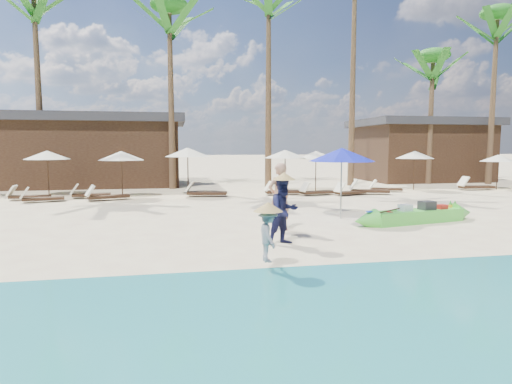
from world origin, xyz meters
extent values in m
plane|color=#F6EAB6|center=(0.00, 0.00, 0.00)|extent=(240.00, 240.00, 0.00)
cube|color=tan|center=(0.00, -5.00, 0.00)|extent=(240.00, 4.50, 0.01)
cube|color=#4ED541|center=(4.18, 1.62, 0.19)|extent=(3.31, 1.32, 0.39)
cube|color=white|center=(4.18, 1.62, 0.21)|extent=(2.83, 1.05, 0.18)
cube|color=#262628|center=(4.58, 1.70, 0.48)|extent=(0.52, 0.44, 0.36)
cube|color=silver|center=(3.77, 1.59, 0.44)|extent=(0.41, 0.37, 0.29)
cube|color=#B11E17|center=(5.14, 1.77, 0.41)|extent=(0.35, 0.31, 0.23)
cylinder|color=#B11E17|center=(3.16, 1.46, 0.35)|extent=(0.23, 0.23, 0.09)
cylinder|color=#262628|center=(2.94, 1.31, 0.34)|extent=(0.20, 0.20, 0.08)
sphere|color=tan|center=(2.62, 1.30, 0.39)|extent=(0.18, 0.18, 0.18)
cylinder|color=yellow|center=(5.61, 2.00, 0.39)|extent=(0.14, 0.14, 0.18)
cylinder|color=yellow|center=(5.81, 2.04, 0.39)|extent=(0.14, 0.14, 0.18)
imported|color=#AF785E|center=(-0.36, 1.17, 0.96)|extent=(0.81, 0.66, 1.92)
imported|color=#15173C|center=(-0.66, -0.51, 0.82)|extent=(0.97, 0.87, 1.64)
imported|color=gray|center=(-1.52, -2.63, 0.69)|extent=(0.41, 0.68, 1.03)
cylinder|color=#99999E|center=(2.14, 2.81, 1.13)|extent=(0.05, 0.05, 2.27)
cone|color=#131DB9|center=(2.14, 2.81, 2.11)|extent=(2.17, 2.17, 0.44)
cylinder|color=#3A2717|center=(-9.30, 11.86, 1.06)|extent=(0.05, 0.05, 2.13)
cone|color=white|center=(-9.30, 11.86, 1.98)|extent=(2.13, 2.13, 0.43)
cube|color=#3A2717|center=(-9.64, 10.16, 0.15)|extent=(1.65, 0.55, 0.12)
cube|color=white|center=(-10.36, 10.15, 0.44)|extent=(0.37, 0.54, 0.48)
cube|color=#3A2717|center=(-8.81, 9.24, 0.14)|extent=(1.71, 0.89, 0.12)
cube|color=white|center=(-9.52, 9.07, 0.43)|extent=(0.48, 0.60, 0.48)
cylinder|color=#3A2717|center=(-5.66, 10.29, 1.06)|extent=(0.05, 0.05, 2.11)
cone|color=white|center=(-5.66, 10.29, 1.96)|extent=(2.11, 2.11, 0.42)
cube|color=#3A2717|center=(-7.05, 10.39, 0.15)|extent=(1.73, 0.74, 0.12)
cube|color=white|center=(-7.78, 10.30, 0.44)|extent=(0.44, 0.58, 0.49)
cube|color=#3A2717|center=(-6.15, 9.39, 0.16)|extent=(1.85, 1.10, 0.12)
cube|color=white|center=(-6.89, 9.14, 0.47)|extent=(0.56, 0.67, 0.51)
cylinder|color=#3A2717|center=(-2.59, 10.89, 1.14)|extent=(0.06, 0.06, 2.27)
cone|color=white|center=(-2.59, 10.89, 2.11)|extent=(2.27, 2.27, 0.45)
cube|color=#3A2717|center=(-1.73, 9.97, 0.16)|extent=(1.95, 0.97, 0.13)
cube|color=white|center=(-2.54, 10.14, 0.49)|extent=(0.53, 0.68, 0.54)
cylinder|color=#3A2717|center=(2.44, 11.24, 1.08)|extent=(0.05, 0.05, 2.16)
cone|color=white|center=(2.44, 11.24, 2.01)|extent=(2.16, 2.16, 0.43)
cube|color=#3A2717|center=(2.02, 10.00, 0.15)|extent=(1.70, 0.55, 0.12)
cube|color=white|center=(1.27, 10.00, 0.45)|extent=(0.38, 0.55, 0.50)
cube|color=#3A2717|center=(3.66, 9.54, 0.15)|extent=(1.73, 0.88, 0.12)
cube|color=white|center=(2.95, 9.38, 0.44)|extent=(0.48, 0.60, 0.48)
cylinder|color=#3A2717|center=(4.19, 11.44, 1.05)|extent=(0.05, 0.05, 2.09)
cone|color=white|center=(4.19, 11.44, 1.95)|extent=(2.09, 2.09, 0.42)
cube|color=#3A2717|center=(5.23, 9.19, 0.14)|extent=(1.67, 1.00, 0.11)
cube|color=white|center=(4.57, 8.96, 0.42)|extent=(0.50, 0.60, 0.47)
cube|color=#3A2717|center=(6.38, 9.46, 0.16)|extent=(1.94, 1.13, 0.13)
cube|color=white|center=(5.61, 9.71, 0.49)|extent=(0.58, 0.70, 0.54)
cylinder|color=#3A2717|center=(9.74, 11.06, 1.04)|extent=(0.05, 0.05, 2.09)
cone|color=white|center=(9.74, 11.06, 1.94)|extent=(2.09, 2.09, 0.42)
cube|color=#3A2717|center=(7.79, 10.43, 0.14)|extent=(1.66, 0.99, 0.11)
cube|color=white|center=(7.12, 10.65, 0.42)|extent=(0.50, 0.60, 0.46)
cylinder|color=#3A2717|center=(14.37, 10.34, 0.94)|extent=(0.05, 0.05, 1.88)
cone|color=white|center=(14.37, 10.34, 1.75)|extent=(1.88, 1.88, 0.38)
cube|color=#3A2717|center=(13.17, 10.40, 0.16)|extent=(1.88, 0.70, 0.13)
cube|color=white|center=(12.36, 10.45, 0.49)|extent=(0.45, 0.62, 0.54)
cone|color=brown|center=(-10.45, 15.08, 5.45)|extent=(0.40, 0.40, 10.89)
cone|color=brown|center=(-3.36, 14.27, 5.04)|extent=(0.40, 0.40, 10.08)
ellipsoid|color=#276D1B|center=(-3.36, 14.27, 10.08)|extent=(2.08, 2.08, 0.88)
cone|color=brown|center=(2.15, 14.01, 5.63)|extent=(0.40, 0.40, 11.26)
cone|color=brown|center=(7.45, 14.38, 6.58)|extent=(0.40, 0.40, 13.16)
cone|color=brown|center=(12.84, 14.52, 4.04)|extent=(0.40, 0.40, 8.07)
ellipsoid|color=#276D1B|center=(12.84, 14.52, 8.07)|extent=(2.08, 2.08, 0.88)
cone|color=brown|center=(16.57, 13.68, 5.32)|extent=(0.40, 0.40, 10.64)
ellipsoid|color=#276D1B|center=(16.57, 13.68, 10.64)|extent=(2.08, 2.08, 0.88)
cube|color=#3A2717|center=(-8.00, 17.50, 1.90)|extent=(10.00, 6.00, 3.80)
cube|color=#2D2D33|center=(-8.00, 17.50, 4.05)|extent=(10.80, 6.60, 0.50)
cube|color=#3A2717|center=(14.00, 17.50, 1.90)|extent=(8.00, 6.00, 3.80)
cube|color=#2D2D33|center=(14.00, 17.50, 4.05)|extent=(8.80, 6.60, 0.50)
camera|label=1|loc=(-3.24, -10.42, 2.35)|focal=30.00mm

